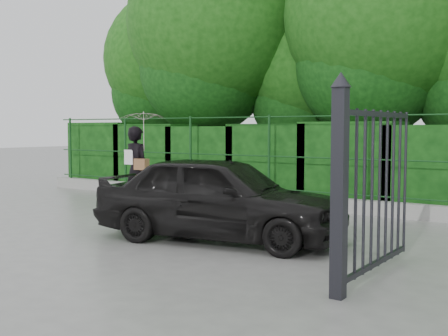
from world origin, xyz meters
The scene contains 8 objects.
ground centered at (0.00, 0.00, 0.00)m, with size 80.00×80.00×0.00m, color gray.
kerb centered at (0.00, 4.50, 0.15)m, with size 14.00×0.25×0.30m, color #9E9E99.
fence centered at (0.22, 4.50, 1.20)m, with size 14.13×0.06×1.80m.
hedge centered at (0.08, 5.50, 0.97)m, with size 14.20×1.20×2.16m.
trees centered at (1.14, 7.74, 4.62)m, with size 17.10×6.15×8.08m.
gate centered at (4.60, -0.72, 1.19)m, with size 0.22×2.33×2.36m.
woman centered at (-1.49, 2.25, 1.40)m, with size 0.97×0.96×2.17m.
car centered at (1.80, 0.58, 0.69)m, with size 1.63×4.05×1.38m, color black.
Camera 1 is at (6.94, -6.62, 1.78)m, focal length 45.00 mm.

